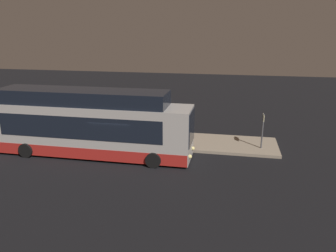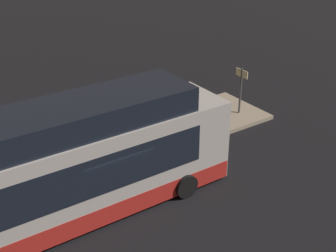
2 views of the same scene
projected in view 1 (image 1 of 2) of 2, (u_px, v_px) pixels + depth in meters
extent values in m
plane|color=black|center=(117.00, 157.00, 20.37)|extent=(80.00, 80.00, 0.00)
cube|color=gray|center=(133.00, 138.00, 23.53)|extent=(20.00, 3.60, 0.19)
cube|color=#B2ADA8|center=(92.00, 129.00, 20.26)|extent=(12.43, 2.48, 3.10)
cube|color=#B2231E|center=(93.00, 147.00, 20.60)|extent=(12.37, 2.50, 0.70)
cube|color=black|center=(86.00, 123.00, 20.21)|extent=(10.19, 2.51, 1.36)
cube|color=black|center=(192.00, 127.00, 18.96)|extent=(0.06, 2.19, 1.98)
sphere|color=#F9E58C|center=(193.00, 148.00, 20.04)|extent=(0.24, 0.24, 0.24)
sphere|color=#F9E58C|center=(190.00, 157.00, 18.76)|extent=(0.24, 0.24, 0.24)
cylinder|color=black|center=(162.00, 146.00, 20.99)|extent=(0.90, 0.30, 0.90)
cylinder|color=black|center=(153.00, 160.00, 18.66)|extent=(0.90, 0.30, 0.90)
cylinder|color=black|center=(48.00, 138.00, 22.50)|extent=(0.90, 0.30, 0.90)
cylinder|color=black|center=(26.00, 150.00, 20.17)|extent=(0.90, 0.30, 0.90)
cube|color=black|center=(82.00, 97.00, 19.79)|extent=(10.56, 2.29, 0.87)
cylinder|color=#6B604C|center=(181.00, 139.00, 21.92)|extent=(0.33, 0.33, 0.76)
cylinder|color=#262628|center=(181.00, 129.00, 21.72)|extent=(0.46, 0.46, 0.66)
sphere|color=brown|center=(181.00, 122.00, 21.59)|extent=(0.25, 0.25, 0.25)
cube|color=black|center=(183.00, 134.00, 21.59)|extent=(0.29, 0.30, 0.24)
cylinder|color=gray|center=(188.00, 134.00, 22.94)|extent=(0.40, 0.40, 0.77)
cylinder|color=#BF3333|center=(189.00, 124.00, 22.74)|extent=(0.57, 0.57, 0.67)
sphere|color=tan|center=(189.00, 117.00, 22.61)|extent=(0.25, 0.25, 0.25)
cylinder|color=#4C476B|center=(120.00, 129.00, 23.93)|extent=(0.33, 0.33, 0.83)
cylinder|color=#334C8C|center=(120.00, 119.00, 23.71)|extent=(0.47, 0.47, 0.72)
sphere|color=beige|center=(120.00, 112.00, 23.57)|extent=(0.27, 0.27, 0.27)
cube|color=maroon|center=(122.00, 122.00, 24.06)|extent=(0.31, 0.20, 0.24)
cube|color=#334C7F|center=(114.00, 130.00, 24.04)|extent=(0.42, 0.24, 0.57)
cylinder|color=black|center=(114.00, 125.00, 23.93)|extent=(0.02, 0.02, 0.24)
cylinder|color=#4C4C51|center=(262.00, 131.00, 21.00)|extent=(0.10, 0.10, 2.29)
cube|color=beige|center=(264.00, 118.00, 20.74)|extent=(0.04, 0.79, 0.37)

